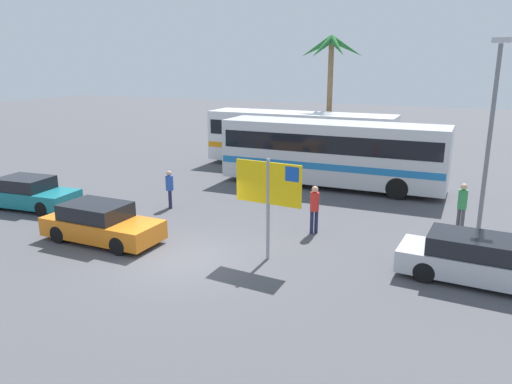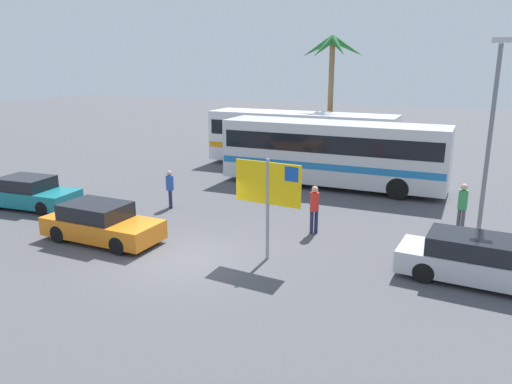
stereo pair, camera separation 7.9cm
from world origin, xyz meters
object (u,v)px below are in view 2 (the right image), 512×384
object	(u,v)px
pedestrian_by_bus	(170,186)
pedestrian_crossing_lot	(463,204)
bus_front_coach	(333,151)
pedestrian_near_sign	(314,206)
car_orange	(101,223)
car_silver	(477,260)
car_teal	(30,193)
bus_rear_coach	(301,137)
ferry_sign	(269,187)

from	to	relation	value
pedestrian_by_bus	pedestrian_crossing_lot	world-z (taller)	pedestrian_crossing_lot
bus_front_coach	pedestrian_near_sign	size ratio (longest dim) A/B	6.16
car_orange	pedestrian_by_bus	distance (m)	4.33
car_silver	pedestrian_near_sign	world-z (taller)	pedestrian_near_sign
pedestrian_by_bus	pedestrian_near_sign	size ratio (longest dim) A/B	0.92
pedestrian_near_sign	pedestrian_crossing_lot	distance (m)	5.34
pedestrian_crossing_lot	car_teal	bearing A→B (deg)	-37.93
pedestrian_crossing_lot	pedestrian_near_sign	bearing A→B (deg)	-26.00
bus_front_coach	car_orange	world-z (taller)	bus_front_coach
car_silver	bus_rear_coach	bearing A→B (deg)	130.64
pedestrian_by_bus	pedestrian_crossing_lot	size ratio (longest dim) A/B	0.89
car_silver	pedestrian_by_bus	world-z (taller)	pedestrian_by_bus
ferry_sign	car_orange	distance (m)	6.20
bus_front_coach	pedestrian_by_bus	world-z (taller)	bus_front_coach
bus_rear_coach	pedestrian_crossing_lot	bearing A→B (deg)	-42.93
bus_rear_coach	pedestrian_near_sign	size ratio (longest dim) A/B	6.16
bus_front_coach	pedestrian_crossing_lot	size ratio (longest dim) A/B	6.00
bus_rear_coach	car_silver	bearing A→B (deg)	-52.89
car_silver	ferry_sign	bearing A→B (deg)	-167.97
car_teal	car_orange	bearing A→B (deg)	-24.02
car_orange	pedestrian_crossing_lot	distance (m)	12.79
car_silver	bus_front_coach	bearing A→B (deg)	130.17
bus_front_coach	car_silver	size ratio (longest dim) A/B	2.43
pedestrian_by_bus	pedestrian_near_sign	distance (m)	6.55
pedestrian_by_bus	pedestrian_crossing_lot	distance (m)	11.46
ferry_sign	pedestrian_by_bus	distance (m)	7.04
car_teal	pedestrian_crossing_lot	world-z (taller)	pedestrian_crossing_lot
bus_front_coach	bus_rear_coach	bearing A→B (deg)	128.23
bus_rear_coach	pedestrian_by_bus	world-z (taller)	bus_rear_coach
pedestrian_by_bus	bus_rear_coach	bearing A→B (deg)	-142.27
car_orange	pedestrian_by_bus	xyz separation A→B (m)	(-0.07, 4.32, 0.31)
car_teal	pedestrian_crossing_lot	size ratio (longest dim) A/B	2.26
pedestrian_near_sign	pedestrian_crossing_lot	world-z (taller)	pedestrian_crossing_lot
pedestrian_by_bus	pedestrian_near_sign	world-z (taller)	pedestrian_near_sign
bus_rear_coach	ferry_sign	world-z (taller)	ferry_sign
bus_rear_coach	car_orange	bearing A→B (deg)	-98.48
ferry_sign	car_teal	size ratio (longest dim) A/B	0.79
bus_rear_coach	pedestrian_near_sign	xyz separation A→B (m)	(4.29, -10.79, -0.74)
bus_front_coach	pedestrian_crossing_lot	bearing A→B (deg)	-37.46
bus_rear_coach	car_silver	world-z (taller)	bus_rear_coach
car_orange	car_teal	bearing A→B (deg)	161.82
ferry_sign	pedestrian_near_sign	world-z (taller)	ferry_sign
car_silver	car_teal	bearing A→B (deg)	-177.03
car_orange	pedestrian_by_bus	bearing A→B (deg)	91.91
bus_front_coach	car_silver	distance (m)	11.30
bus_front_coach	car_teal	world-z (taller)	bus_front_coach
bus_rear_coach	pedestrian_near_sign	bearing A→B (deg)	-68.31
bus_front_coach	ferry_sign	bearing A→B (deg)	-85.50
bus_front_coach	pedestrian_crossing_lot	distance (m)	7.76
bus_front_coach	pedestrian_near_sign	world-z (taller)	bus_front_coach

